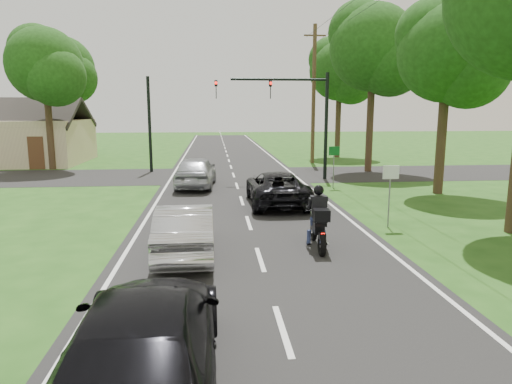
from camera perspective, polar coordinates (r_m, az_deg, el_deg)
The scene contains 19 objects.
ground at distance 12.36m, azimuth 0.53°, elevation -8.45°, with size 140.00×140.00×0.00m, color #204914.
road at distance 22.03m, azimuth -2.13°, elevation -0.08°, with size 8.00×100.00×0.01m, color black.
cross_road at distance 27.95m, azimuth -2.83°, elevation 2.12°, with size 60.00×7.00×0.01m, color black.
motorcycle_rider at distance 13.23m, azimuth 7.82°, elevation -3.94°, with size 0.62×2.18×1.88m.
dark_suv at distance 19.20m, azimuth 2.62°, elevation 0.52°, with size 2.34×5.07×1.41m, color black.
silver_sedan at distance 12.68m, azimuth -8.82°, elevation -4.67°, with size 1.50×4.31×1.42m, color #BBBBC0.
silver_suv at distance 23.73m, azimuth -7.53°, elevation 2.57°, with size 1.90×4.72×1.61m, color #A8ACB1.
dark_car_behind at distance 6.93m, azimuth -13.69°, elevation -17.51°, with size 2.12×5.23×1.52m, color black.
traffic_signal at distance 26.04m, azimuth 4.78°, elevation 10.62°, with size 6.38×0.44×6.00m.
signal_pole_far at distance 29.92m, azimuth -13.16°, elevation 8.17°, with size 0.20×0.20×6.00m, color black.
utility_pole_far at distance 34.46m, azimuth 7.22°, elevation 12.06°, with size 1.60×0.28×10.00m.
sign_white at distance 15.94m, azimuth 16.45°, elevation 1.31°, with size 0.55×0.07×2.12m.
sign_green at distance 23.55m, azimuth 9.73°, elevation 4.36°, with size 0.55×0.07×2.12m.
tree_row_c at distance 23.30m, azimuth 23.58°, elevation 15.04°, with size 4.80×4.65×8.76m.
tree_row_d at distance 30.41m, azimuth 15.14°, elevation 16.48°, with size 5.76×5.58×10.45m.
tree_row_e at distance 39.02m, azimuth 10.90°, elevation 14.32°, with size 5.28×5.12×9.61m.
tree_left_near at distance 33.24m, azimuth -24.55°, elevation 13.81°, with size 5.12×4.96×9.22m.
tree_left_far at distance 43.36m, azimuth -22.76°, elevation 13.70°, with size 5.76×5.58×10.14m.
house at distance 38.65m, azimuth -28.00°, elevation 5.83°, with size 10.20×8.00×4.84m.
Camera 1 is at (-1.20, -11.64, 3.97)m, focal length 32.00 mm.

